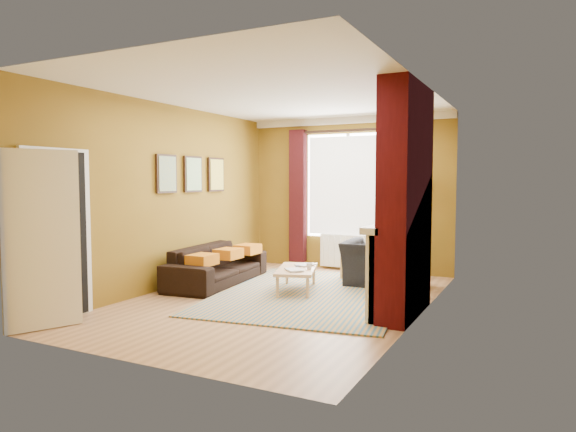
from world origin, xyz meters
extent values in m
plane|color=#996C45|center=(0.00, 0.00, 0.00)|extent=(5.50, 5.50, 0.00)
cube|color=brown|center=(0.00, 2.75, 1.40)|extent=(3.80, 0.02, 2.80)
cube|color=brown|center=(0.00, -2.75, 1.40)|extent=(3.80, 0.02, 2.80)
cube|color=brown|center=(1.90, 0.00, 1.40)|extent=(0.02, 5.50, 2.80)
cube|color=brown|center=(-1.90, 0.00, 1.40)|extent=(0.02, 5.50, 2.80)
cube|color=white|center=(0.00, 0.00, 2.80)|extent=(3.80, 5.50, 0.01)
cube|color=#43090E|center=(1.72, 0.00, 1.40)|extent=(0.35, 1.40, 2.80)
cube|color=white|center=(1.53, 0.00, 0.55)|extent=(0.12, 1.30, 1.10)
cube|color=white|center=(1.48, 0.00, 1.08)|extent=(0.22, 1.40, 0.08)
cube|color=white|center=(1.51, -0.58, 0.52)|extent=(0.16, 0.14, 1.04)
cube|color=white|center=(1.51, 0.58, 0.52)|extent=(0.16, 0.14, 1.04)
cube|color=black|center=(1.56, 0.00, 0.45)|extent=(0.06, 0.80, 0.90)
cube|color=black|center=(1.54, 0.00, 0.03)|extent=(0.20, 1.00, 0.06)
cube|color=white|center=(1.49, -0.35, 1.20)|extent=(0.03, 0.12, 0.16)
cube|color=black|center=(1.49, -0.10, 1.19)|extent=(0.03, 0.10, 0.14)
cylinder|color=black|center=(1.49, 0.15, 1.18)|extent=(0.10, 0.10, 0.12)
cube|color=black|center=(1.53, 0.00, 1.85)|extent=(0.03, 0.60, 0.75)
cube|color=#AC953A|center=(1.51, 0.00, 1.85)|extent=(0.01, 0.52, 0.66)
cube|color=white|center=(0.00, 2.71, 2.74)|extent=(3.80, 0.08, 0.12)
cube|color=white|center=(0.00, 2.72, 1.55)|extent=(1.60, 0.04, 1.90)
cube|color=white|center=(0.00, 2.68, 1.55)|extent=(1.50, 0.02, 1.80)
cube|color=white|center=(0.00, 2.70, 1.55)|extent=(0.06, 0.04, 1.90)
cube|color=#370C10|center=(-0.98, 2.63, 1.35)|extent=(0.30, 0.16, 2.50)
cube|color=#370C10|center=(0.98, 2.63, 1.35)|extent=(0.30, 0.16, 2.50)
cylinder|color=black|center=(0.00, 2.63, 2.55)|extent=(2.30, 0.05, 0.05)
cube|color=white|center=(0.00, 2.65, 0.35)|extent=(1.00, 0.10, 0.60)
cube|color=white|center=(-0.45, 2.59, 0.35)|extent=(0.04, 0.03, 0.56)
cube|color=white|center=(-0.34, 2.59, 0.35)|extent=(0.04, 0.03, 0.56)
cube|color=white|center=(-0.23, 2.59, 0.35)|extent=(0.04, 0.03, 0.56)
cube|color=white|center=(-0.12, 2.59, 0.35)|extent=(0.04, 0.03, 0.56)
cube|color=white|center=(-0.01, 2.59, 0.35)|extent=(0.04, 0.03, 0.56)
cube|color=white|center=(0.10, 2.59, 0.35)|extent=(0.04, 0.03, 0.56)
cube|color=white|center=(0.21, 2.59, 0.35)|extent=(0.04, 0.03, 0.56)
cube|color=white|center=(0.32, 2.59, 0.35)|extent=(0.04, 0.03, 0.56)
cube|color=white|center=(0.43, 2.59, 0.35)|extent=(0.04, 0.03, 0.56)
cube|color=black|center=(-1.87, -0.10, 1.75)|extent=(0.04, 0.44, 0.58)
cube|color=yellow|center=(-1.84, -0.10, 1.75)|extent=(0.01, 0.38, 0.52)
cube|color=black|center=(-1.87, 0.55, 1.75)|extent=(0.04, 0.44, 0.58)
cube|color=green|center=(-1.84, 0.55, 1.75)|extent=(0.01, 0.38, 0.52)
cube|color=black|center=(-1.87, 1.20, 1.75)|extent=(0.04, 0.44, 0.58)
cube|color=gold|center=(-1.84, 1.20, 1.75)|extent=(0.01, 0.38, 0.52)
cube|color=white|center=(-1.88, -2.05, 1.00)|extent=(0.05, 0.94, 2.06)
cube|color=black|center=(-1.85, -2.05, 1.00)|extent=(0.02, 0.80, 1.98)
cube|color=white|center=(-1.68, -2.41, 1.00)|extent=(0.37, 0.74, 1.98)
imported|color=#3F6C30|center=(1.49, 0.45, 1.26)|extent=(0.14, 0.10, 0.27)
cube|color=#C26710|center=(-1.27, -0.04, 0.48)|extent=(0.34, 0.40, 0.16)
cube|color=#C26710|center=(-1.27, 0.66, 0.48)|extent=(0.34, 0.40, 0.16)
cube|color=#C26710|center=(-1.27, 1.26, 0.48)|extent=(0.34, 0.40, 0.16)
cube|color=#2E6080|center=(0.24, 0.55, 0.01)|extent=(3.04, 3.88, 0.02)
imported|color=black|center=(-1.42, 0.56, 0.31)|extent=(1.01, 2.16, 0.61)
imported|color=black|center=(0.96, 1.56, 0.35)|extent=(1.13, 1.00, 0.71)
cube|color=tan|center=(-0.03, 0.59, 0.33)|extent=(0.84, 1.18, 0.04)
cylinder|color=tan|center=(-0.08, 0.07, 0.15)|extent=(0.06, 0.06, 0.31)
cylinder|color=tan|center=(0.33, 0.21, 0.15)|extent=(0.06, 0.06, 0.31)
cylinder|color=tan|center=(-0.38, 0.98, 0.15)|extent=(0.06, 0.06, 0.31)
cylinder|color=tan|center=(0.02, 1.12, 0.15)|extent=(0.06, 0.06, 0.31)
cylinder|color=#A78148|center=(0.38, 1.87, 0.24)|extent=(0.47, 0.47, 0.47)
cylinder|color=black|center=(1.32, 2.40, 0.02)|extent=(0.34, 0.34, 0.03)
cylinder|color=black|center=(1.32, 2.40, 0.86)|extent=(0.03, 0.03, 1.65)
cone|color=beige|center=(1.32, 2.40, 1.69)|extent=(0.34, 0.34, 0.20)
imported|color=#999999|center=(-0.03, 0.28, 0.37)|extent=(0.36, 0.36, 0.03)
imported|color=#999999|center=(-0.11, 0.89, 0.36)|extent=(0.29, 0.34, 0.02)
imported|color=#999999|center=(0.18, 0.59, 0.40)|extent=(0.10, 0.10, 0.09)
cube|color=#262629|center=(-0.05, 0.67, 0.37)|extent=(0.11, 0.17, 0.02)
camera|label=1|loc=(3.22, -6.19, 1.65)|focal=32.00mm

